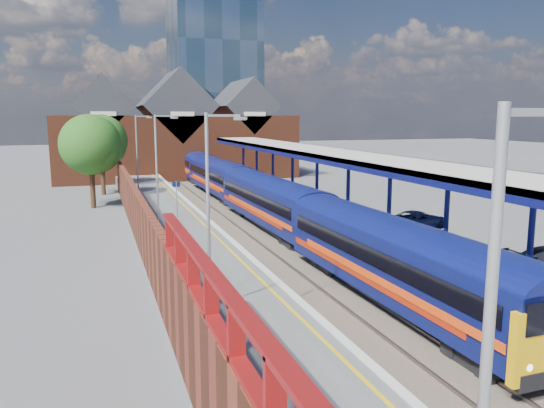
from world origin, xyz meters
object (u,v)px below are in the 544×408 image
(train, at_px, (241,185))
(lamp_post_c, at_px, (159,162))
(lamp_post_d, at_px, (138,148))
(platform_sign, at_px, (177,193))
(lamp_post_a, at_px, (495,395))
(lamp_post_b, at_px, (212,199))
(parked_car_blue, at_px, (417,220))

(train, distance_m, lamp_post_c, 12.41)
(lamp_post_d, relative_size, platform_sign, 2.80)
(lamp_post_a, distance_m, lamp_post_c, 30.00)
(lamp_post_b, xyz_separation_m, platform_sign, (1.36, 18.00, -2.30))
(lamp_post_b, bearing_deg, lamp_post_d, 90.00)
(train, distance_m, parked_car_blue, 17.21)
(platform_sign, bearing_deg, lamp_post_a, -92.44)
(lamp_post_b, distance_m, lamp_post_c, 16.00)
(lamp_post_c, height_order, lamp_post_d, same)
(lamp_post_a, bearing_deg, lamp_post_c, 90.00)
(lamp_post_a, distance_m, lamp_post_b, 14.00)
(lamp_post_d, bearing_deg, lamp_post_c, -90.00)
(platform_sign, distance_m, parked_car_blue, 16.02)
(lamp_post_d, bearing_deg, train, -41.01)
(train, height_order, parked_car_blue, train)
(lamp_post_c, relative_size, parked_car_blue, 1.69)
(lamp_post_a, xyz_separation_m, lamp_post_c, (0.00, 30.00, 0.00))
(lamp_post_c, xyz_separation_m, lamp_post_d, (0.00, 16.00, 0.00))
(platform_sign, bearing_deg, lamp_post_b, -94.33)
(lamp_post_b, distance_m, lamp_post_d, 32.00)
(lamp_post_d, bearing_deg, parked_car_blue, -56.61)
(train, bearing_deg, platform_sign, -132.17)
(lamp_post_a, relative_size, parked_car_blue, 1.69)
(lamp_post_a, relative_size, lamp_post_b, 1.00)
(train, relative_size, lamp_post_b, 9.42)
(lamp_post_c, bearing_deg, lamp_post_b, -90.00)
(lamp_post_d, bearing_deg, lamp_post_a, -90.00)
(train, height_order, lamp_post_c, lamp_post_c)
(lamp_post_a, bearing_deg, platform_sign, 87.56)
(parked_car_blue, bearing_deg, lamp_post_b, 105.79)
(lamp_post_c, bearing_deg, train, 49.41)
(train, relative_size, lamp_post_a, 9.42)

